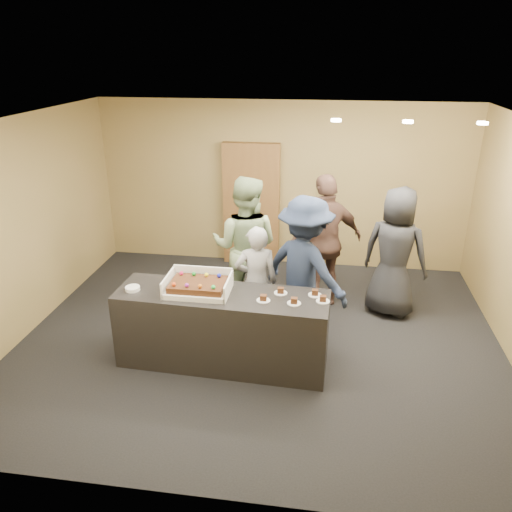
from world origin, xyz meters
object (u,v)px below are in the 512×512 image
cake_box (199,287)px  plate_stack (133,288)px  person_server_grey (256,282)px  person_navy_man (305,269)px  person_dark_suit (395,253)px  serving_counter (223,329)px  person_sage_man (245,247)px  sheet_cake (198,284)px  person_brown_extra (325,242)px  storage_cabinet (251,205)px

cake_box → plate_stack: size_ratio=4.29×
plate_stack → person_server_grey: person_server_grey is taller
plate_stack → person_navy_man: 2.07m
plate_stack → person_dark_suit: (3.07, 1.58, -0.02)m
serving_counter → person_dark_suit: bearing=39.2°
cake_box → serving_counter: bearing=-5.7°
person_server_grey → person_sage_man: person_sage_man is taller
sheet_cake → person_brown_extra: size_ratio=0.32×
serving_counter → plate_stack: 1.12m
sheet_cake → storage_cabinet: bearing=87.3°
storage_cabinet → person_dark_suit: 2.63m
serving_counter → person_sage_man: (0.05, 1.29, 0.51)m
serving_counter → storage_cabinet: storage_cabinet is taller
sheet_cake → person_brown_extra: (1.38, 1.64, -0.04)m
storage_cabinet → sheet_cake: 2.99m
sheet_cake → person_navy_man: person_navy_man is taller
person_navy_man → sheet_cake: bearing=66.7°
person_sage_man → person_dark_suit: bearing=-168.3°
plate_stack → person_navy_man: size_ratio=0.09×
cake_box → person_navy_man: 1.36m
storage_cabinet → person_server_grey: 2.36m
storage_cabinet → person_sage_man: 1.71m
person_server_grey → plate_stack: bearing=17.8°
person_dark_suit → storage_cabinet: bearing=-10.9°
person_brown_extra → person_dark_suit: person_brown_extra is taller
serving_counter → storage_cabinet: 3.05m
sheet_cake → person_brown_extra: person_brown_extra is taller
cake_box → person_navy_man: size_ratio=0.39×
storage_cabinet → person_brown_extra: 1.83m
serving_counter → person_sage_man: bearing=90.4°
serving_counter → sheet_cake: 0.61m
serving_counter → plate_stack: size_ratio=14.41×
storage_cabinet → person_server_grey: storage_cabinet is taller
sheet_cake → person_sage_man: bearing=76.1°
plate_stack → person_server_grey: (1.31, 0.74, -0.18)m
person_server_grey → person_dark_suit: size_ratio=0.82×
person_brown_extra → person_sage_man: bearing=-10.8°
storage_cabinet → person_dark_suit: (2.18, -1.47, -0.12)m
serving_counter → person_navy_man: 1.26m
person_sage_man → person_navy_man: person_sage_man is taller
cake_box → person_dark_suit: 2.76m
cake_box → sheet_cake: size_ratio=1.17×
plate_stack → person_sage_man: 1.72m
person_server_grey → person_sage_man: 0.69m
cake_box → person_navy_man: person_navy_man is taller
person_navy_man → person_dark_suit: person_navy_man is taller
person_brown_extra → person_dark_suit: 0.95m
sheet_cake → person_navy_man: 1.38m
person_brown_extra → serving_counter: bearing=26.7°
person_navy_man → person_dark_suit: size_ratio=1.03×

